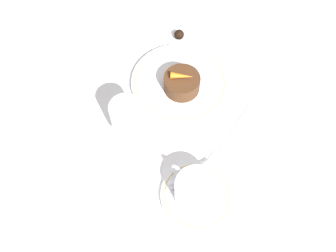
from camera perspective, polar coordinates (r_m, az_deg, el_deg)
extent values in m
plane|color=white|center=(0.93, -0.52, 5.02)|extent=(3.00, 3.00, 0.00)
cylinder|color=white|center=(0.93, 1.69, 6.26)|extent=(0.23, 0.23, 0.01)
torus|color=tan|center=(0.93, 1.70, 6.46)|extent=(0.21, 0.21, 0.00)
cylinder|color=white|center=(0.81, 4.16, -10.03)|extent=(0.15, 0.15, 0.01)
torus|color=tan|center=(0.80, 4.18, -9.93)|extent=(0.14, 0.14, 0.00)
cylinder|color=white|center=(0.78, 4.19, -9.26)|extent=(0.09, 0.09, 0.05)
cylinder|color=#331E0F|center=(0.78, 4.20, -9.19)|extent=(0.08, 0.08, 0.04)
torus|color=white|center=(0.79, 1.42, -6.61)|extent=(0.03, 0.01, 0.04)
cube|color=silver|center=(0.82, 3.55, -6.77)|extent=(0.02, 0.09, 0.00)
ellipsoid|color=silver|center=(0.80, 0.33, -9.03)|extent=(0.02, 0.02, 0.00)
cylinder|color=silver|center=(0.87, -5.60, -0.80)|extent=(0.07, 0.07, 0.01)
cylinder|color=silver|center=(0.85, -5.73, -0.07)|extent=(0.01, 0.01, 0.04)
cylinder|color=silver|center=(0.81, -6.04, 1.65)|extent=(0.07, 0.07, 0.06)
cylinder|color=#5B0F1E|center=(0.82, -5.96, 1.24)|extent=(0.06, 0.06, 0.03)
cube|color=silver|center=(0.89, 9.93, 0.01)|extent=(0.04, 0.15, 0.01)
cube|color=silver|center=(0.84, 6.69, -4.85)|extent=(0.03, 0.05, 0.01)
cylinder|color=#4C2D19|center=(0.90, 2.02, 6.25)|extent=(0.08, 0.08, 0.04)
cone|color=orange|center=(0.88, 2.07, 7.26)|extent=(0.05, 0.05, 0.02)
sphere|color=black|center=(1.02, 1.62, 13.13)|extent=(0.03, 0.03, 0.03)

